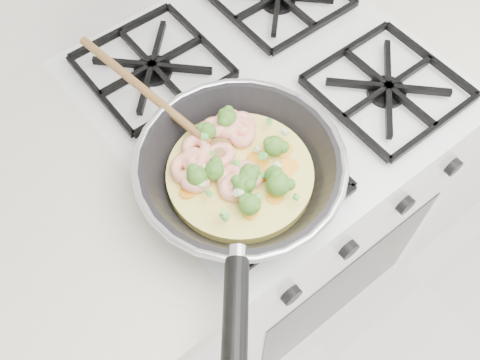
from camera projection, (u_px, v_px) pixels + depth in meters
stove at (260, 200)px, 1.37m from camera, size 0.60×0.60×0.92m
counter_right at (467, 56)px, 1.63m from camera, size 1.00×0.60×0.90m
skillet at (238, 171)px, 0.82m from camera, size 0.39×0.60×0.09m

